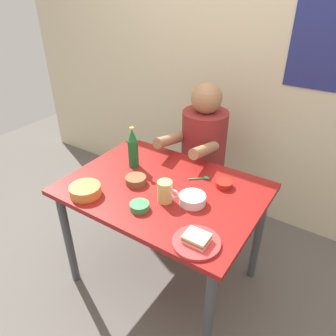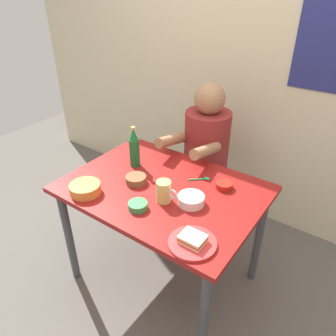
{
  "view_description": "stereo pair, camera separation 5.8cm",
  "coord_description": "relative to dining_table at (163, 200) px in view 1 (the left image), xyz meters",
  "views": [
    {
      "loc": [
        0.85,
        -1.24,
        1.77
      ],
      "look_at": [
        0.0,
        0.05,
        0.84
      ],
      "focal_mm": 34.33,
      "sensor_mm": 36.0,
      "label": 1
    },
    {
      "loc": [
        0.89,
        -1.2,
        1.77
      ],
      "look_at": [
        0.0,
        0.05,
        0.84
      ],
      "focal_mm": 34.33,
      "sensor_mm": 36.0,
      "label": 2
    }
  ],
  "objects": [
    {
      "name": "person_seated",
      "position": [
        -0.07,
        0.62,
        0.12
      ],
      "size": [
        0.33,
        0.56,
        0.72
      ],
      "color": "maroon",
      "rests_on": "stool"
    },
    {
      "name": "beer_bottle",
      "position": [
        -0.28,
        0.09,
        0.21
      ],
      "size": [
        0.06,
        0.06,
        0.26
      ],
      "color": "#19602D",
      "rests_on": "dining_table"
    },
    {
      "name": "ground_plane",
      "position": [
        0.0,
        0.0,
        -0.65
      ],
      "size": [
        6.0,
        6.0,
        0.0
      ],
      "primitive_type": "plane",
      "color": "#59544F"
    },
    {
      "name": "sandwich",
      "position": [
        0.37,
        -0.29,
        0.13
      ],
      "size": [
        0.11,
        0.09,
        0.04
      ],
      "color": "beige",
      "rests_on": "plate_orange"
    },
    {
      "name": "wall_back",
      "position": [
        0.0,
        1.05,
        0.65
      ],
      "size": [
        4.4,
        0.09,
        2.6
      ],
      "color": "beige",
      "rests_on": "ground"
    },
    {
      "name": "rice_bowl_white",
      "position": [
        0.21,
        -0.04,
        0.12
      ],
      "size": [
        0.14,
        0.14,
        0.05
      ],
      "color": "silver",
      "rests_on": "dining_table"
    },
    {
      "name": "dining_table",
      "position": [
        0.0,
        0.0,
        0.0
      ],
      "size": [
        1.1,
        0.8,
        0.74
      ],
      "color": "maroon",
      "rests_on": "ground"
    },
    {
      "name": "dip_bowl_green",
      "position": [
        0.01,
        -0.23,
        0.11
      ],
      "size": [
        0.1,
        0.1,
        0.03
      ],
      "color": "#388C4C",
      "rests_on": "dining_table"
    },
    {
      "name": "sambal_bowl_red",
      "position": [
        0.29,
        0.19,
        0.11
      ],
      "size": [
        0.1,
        0.1,
        0.03
      ],
      "color": "#B21E14",
      "rests_on": "dining_table"
    },
    {
      "name": "stool",
      "position": [
        -0.07,
        0.63,
        -0.3
      ],
      "size": [
        0.34,
        0.34,
        0.45
      ],
      "color": "#4C4C51",
      "rests_on": "ground"
    },
    {
      "name": "beer_mug",
      "position": [
        0.08,
        -0.1,
        0.15
      ],
      "size": [
        0.13,
        0.08,
        0.12
      ],
      "color": "#D1BC66",
      "rests_on": "dining_table"
    },
    {
      "name": "condiment_bowl_brown",
      "position": [
        -0.15,
        -0.05,
        0.12
      ],
      "size": [
        0.12,
        0.12,
        0.04
      ],
      "color": "brown",
      "rests_on": "dining_table"
    },
    {
      "name": "plate_orange",
      "position": [
        0.37,
        -0.29,
        0.1
      ],
      "size": [
        0.22,
        0.22,
        0.01
      ],
      "primitive_type": "cylinder",
      "color": "red",
      "rests_on": "dining_table"
    },
    {
      "name": "soup_bowl_orange",
      "position": [
        -0.31,
        -0.29,
        0.12
      ],
      "size": [
        0.17,
        0.17,
        0.05
      ],
      "color": "orange",
      "rests_on": "dining_table"
    },
    {
      "name": "spoon",
      "position": [
        0.15,
        0.2,
        0.1
      ],
      "size": [
        0.1,
        0.09,
        0.01
      ],
      "color": "#26A559",
      "rests_on": "dining_table"
    }
  ]
}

